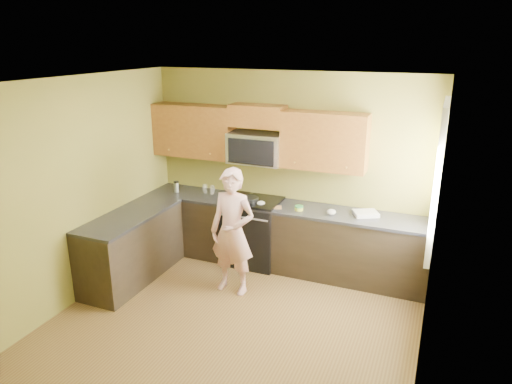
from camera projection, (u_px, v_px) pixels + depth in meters
The scene contains 26 objects.
floor at pixel (228, 329), 5.26m from camera, with size 4.00×4.00×0.00m, color brown.
ceiling at pixel (223, 83), 4.42m from camera, with size 4.00×4.00×0.00m, color white.
wall_back at pixel (288, 169), 6.60m from camera, with size 4.00×4.00×0.00m, color olive.
wall_front at pixel (92, 318), 3.08m from camera, with size 4.00×4.00×0.00m, color olive.
wall_left at pixel (74, 193), 5.56m from camera, with size 4.00×4.00×0.00m, color olive.
wall_right at pixel (432, 248), 4.11m from camera, with size 4.00×4.00×0.00m, color olive.
cabinet_back_run at pixel (280, 237), 6.61m from camera, with size 4.00×0.60×0.88m, color black.
cabinet_left_run at pixel (132, 248), 6.26m from camera, with size 0.60×1.60×0.88m, color black.
countertop_back at pixel (280, 206), 6.46m from camera, with size 4.00×0.62×0.04m, color black.
countertop_left at pixel (130, 216), 6.12m from camera, with size 0.62×1.60×0.04m, color black.
stove at pixel (253, 231), 6.73m from camera, with size 0.76×0.65×0.95m, color black, non-canonical shape.
microwave at pixel (256, 163), 6.53m from camera, with size 0.76×0.40×0.42m, color silver, non-canonical shape.
upper_cab_left at pixel (195, 156), 6.92m from camera, with size 1.22×0.33×0.75m, color brown, non-canonical shape.
upper_cab_right at pixel (323, 169), 6.22m from camera, with size 1.12×0.33×0.75m, color brown, non-canonical shape.
upper_cab_over_mw at pixel (257, 116), 6.36m from camera, with size 0.76×0.33×0.30m, color brown.
window at pixel (439, 179), 5.08m from camera, with size 0.06×1.06×1.66m, color white, non-canonical shape.
woman at pixel (232, 232), 5.84m from camera, with size 0.59×0.39×1.62m, color #E37871.
frying_pan at pixel (249, 201), 6.53m from camera, with size 0.26×0.44×0.06m, color black, non-canonical shape.
butter_tub at pixel (299, 210), 6.26m from camera, with size 0.11×0.11×0.08m, color #EBF03F, non-canonical shape.
toast_slice at pixel (277, 207), 6.34m from camera, with size 0.11×0.11×0.01m, color #B27F47.
napkin_a at pixel (261, 203), 6.43m from camera, with size 0.11×0.12×0.06m, color silver.
napkin_b at pixel (331, 212), 6.10m from camera, with size 0.12×0.13×0.07m, color silver.
dish_towel at pixel (366, 213), 6.07m from camera, with size 0.30×0.24×0.05m, color white.
travel_mug at pixel (177, 192), 6.99m from camera, with size 0.08×0.08×0.17m, color silver, non-canonical shape.
glass_a at pixel (205, 189), 6.97m from camera, with size 0.07×0.07×0.12m, color silver.
glass_c at pixel (212, 190), 6.91m from camera, with size 0.07×0.07×0.12m, color silver.
Camera 1 is at (2.01, -4.06, 3.09)m, focal length 33.01 mm.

